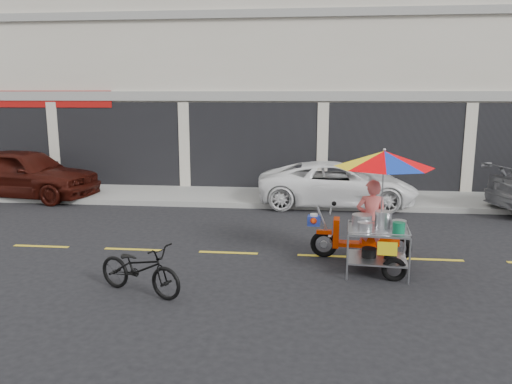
# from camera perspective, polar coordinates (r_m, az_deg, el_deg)

# --- Properties ---
(ground) EXTENTS (90.00, 90.00, 0.00)m
(ground) POSITION_cam_1_polar(r_m,az_deg,el_deg) (10.07, 8.21, -7.27)
(ground) COLOR black
(sidewalk) EXTENTS (45.00, 3.00, 0.15)m
(sidewalk) POSITION_cam_1_polar(r_m,az_deg,el_deg) (15.37, 7.54, -0.55)
(sidewalk) COLOR gray
(sidewalk) RESTS_ON ground
(shophouse_block) EXTENTS (36.00, 8.11, 10.40)m
(shophouse_block) POSITION_cam_1_polar(r_m,az_deg,el_deg) (20.43, 15.69, 13.74)
(shophouse_block) COLOR beige
(shophouse_block) RESTS_ON ground
(centerline) EXTENTS (42.00, 0.10, 0.01)m
(centerline) POSITION_cam_1_polar(r_m,az_deg,el_deg) (10.07, 8.21, -7.25)
(centerline) COLOR gold
(centerline) RESTS_ON ground
(maroon_sedan) EXTENTS (4.76, 2.45, 1.55)m
(maroon_sedan) POSITION_cam_1_polar(r_m,az_deg,el_deg) (16.87, -24.95, 1.96)
(maroon_sedan) COLOR black
(maroon_sedan) RESTS_ON ground
(white_pickup) EXTENTS (4.53, 2.14, 1.25)m
(white_pickup) POSITION_cam_1_polar(r_m,az_deg,el_deg) (14.50, 9.27, 0.92)
(white_pickup) COLOR white
(white_pickup) RESTS_ON ground
(near_bicycle) EXTENTS (1.70, 1.12, 0.84)m
(near_bicycle) POSITION_cam_1_polar(r_m,az_deg,el_deg) (8.27, -13.13, -8.51)
(near_bicycle) COLOR black
(near_bicycle) RESTS_ON ground
(food_vendor_rig) EXTENTS (2.23, 1.91, 2.25)m
(food_vendor_rig) POSITION_cam_1_polar(r_m,az_deg,el_deg) (9.24, 13.69, -0.09)
(food_vendor_rig) COLOR black
(food_vendor_rig) RESTS_ON ground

